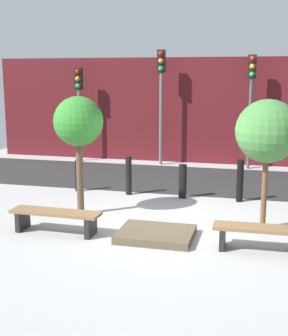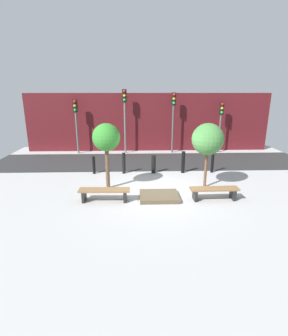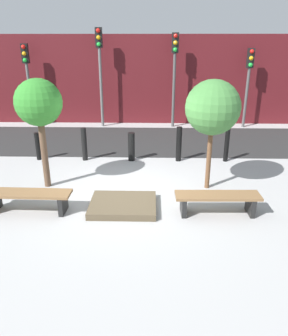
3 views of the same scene
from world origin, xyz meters
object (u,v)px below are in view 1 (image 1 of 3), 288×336
object	(u,v)px
planter_bed	(156,234)
bollard_right	(240,181)
tree_behind_left_bench	(78,123)
traffic_light_mid_west	(161,87)
bench_right	(263,234)
bollard_center	(183,181)
bench_left	(56,217)
bollard_far_left	(78,176)
traffic_light_west	(79,97)
traffic_light_mid_east	(251,91)
tree_behind_right_bench	(267,132)
bollard_left	(129,176)

from	to	relation	value
planter_bed	bollard_right	bearing A→B (deg)	65.08
tree_behind_left_bench	traffic_light_mid_west	distance (m)	6.50
bench_right	bollard_center	size ratio (longest dim) A/B	2.05
bollard_right	traffic_light_mid_west	world-z (taller)	traffic_light_mid_west
bench_left	traffic_light_mid_west	bearing A→B (deg)	87.52
bollard_far_left	tree_behind_left_bench	bearing A→B (deg)	-66.18
traffic_light_west	traffic_light_mid_east	distance (m)	6.21
tree_behind_left_bench	bollard_right	xyz separation A→B (m)	(3.55, 2.02, -1.59)
bollard_far_left	tree_behind_right_bench	bearing A→B (deg)	-21.87
traffic_light_mid_west	bench_left	bearing A→B (deg)	-93.81
tree_behind_left_bench	traffic_light_west	world-z (taller)	traffic_light_west
bench_left	bench_right	world-z (taller)	bench_left
bench_right	bollard_far_left	xyz separation A→B (m)	(-5.03, 3.39, 0.10)
planter_bed	bollard_center	xyz separation A→B (m)	(0.00, 3.19, 0.37)
bollard_far_left	bollard_right	distance (m)	4.44
bollard_center	traffic_light_mid_east	distance (m)	5.19
bollard_left	traffic_light_mid_east	distance (m)	5.77
bollard_far_left	traffic_light_mid_east	xyz separation A→B (m)	(4.51, 4.43, 2.22)
bench_left	bollard_right	world-z (taller)	bollard_right
tree_behind_left_bench	bollard_center	world-z (taller)	tree_behind_left_bench
bench_right	tree_behind_left_bench	distance (m)	4.72
planter_bed	traffic_light_mid_east	distance (m)	8.19
bench_right	traffic_light_mid_west	bearing A→B (deg)	113.52
bench_left	bollard_left	xyz separation A→B (m)	(0.59, 3.39, 0.18)
traffic_light_west	traffic_light_mid_west	distance (m)	3.12
bench_left	traffic_light_west	world-z (taller)	traffic_light_west
traffic_light_west	bollard_right	bearing A→B (deg)	-35.84
bench_right	bollard_left	world-z (taller)	bollard_left
bench_right	bollard_left	bearing A→B (deg)	135.02
bollard_right	traffic_light_mid_west	bearing A→B (deg)	124.38
tree_behind_right_bench	traffic_light_mid_west	distance (m)	7.43
traffic_light_west	bollard_center	bearing A→B (deg)	-43.61
planter_bed	tree_behind_left_bench	bearing A→B (deg)	150.57
tree_behind_right_bench	traffic_light_west	xyz separation A→B (m)	(-6.72, 6.45, 0.32)
planter_bed	traffic_light_west	world-z (taller)	traffic_light_west
bench_right	tree_behind_right_bench	world-z (taller)	tree_behind_right_bench
tree_behind_right_bench	bollard_left	xyz separation A→B (m)	(-3.55, 2.02, -1.54)
planter_bed	tree_behind_left_bench	world-z (taller)	tree_behind_left_bench
bench_right	planter_bed	distance (m)	2.10
bench_right	bollard_far_left	size ratio (longest dim) A/B	2.10
tree_behind_left_bench	tree_behind_right_bench	world-z (taller)	tree_behind_left_bench
bollard_left	bench_right	bearing A→B (deg)	-43.65
bollard_left	bollard_center	world-z (taller)	bollard_left
traffic_light_mid_west	traffic_light_mid_east	distance (m)	3.10
tree_behind_right_bench	traffic_light_mid_west	size ratio (longest dim) A/B	0.67
bollard_right	traffic_light_west	bearing A→B (deg)	144.16
bench_left	traffic_light_west	size ratio (longest dim) A/B	0.55
bollard_left	traffic_light_west	size ratio (longest dim) A/B	0.30
tree_behind_right_bench	bollard_center	distance (m)	3.31
tree_behind_right_bench	traffic_light_west	distance (m)	9.32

